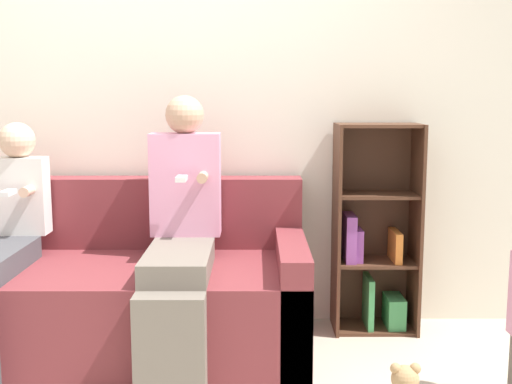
% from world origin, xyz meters
% --- Properties ---
extents(back_wall, '(10.00, 0.06, 2.55)m').
position_xyz_m(back_wall, '(0.00, 1.06, 1.27)').
color(back_wall, silver).
rests_on(back_wall, ground_plane).
extents(couch, '(1.85, 0.93, 0.86)m').
position_xyz_m(couch, '(-0.17, 0.56, 0.29)').
color(couch, maroon).
rests_on(couch, ground_plane).
extents(adult_seated, '(0.36, 0.87, 1.31)m').
position_xyz_m(adult_seated, '(0.14, 0.46, 0.67)').
color(adult_seated, '#70665B').
rests_on(adult_seated, ground_plane).
extents(child_seated, '(0.29, 0.88, 1.17)m').
position_xyz_m(child_seated, '(-0.74, 0.42, 0.60)').
color(child_seated, '#47474C').
rests_on(child_seated, ground_plane).
extents(bookshelf, '(0.46, 0.30, 1.16)m').
position_xyz_m(bookshelf, '(1.17, 0.90, 0.51)').
color(bookshelf, '#4C2D1E').
rests_on(bookshelf, ground_plane).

